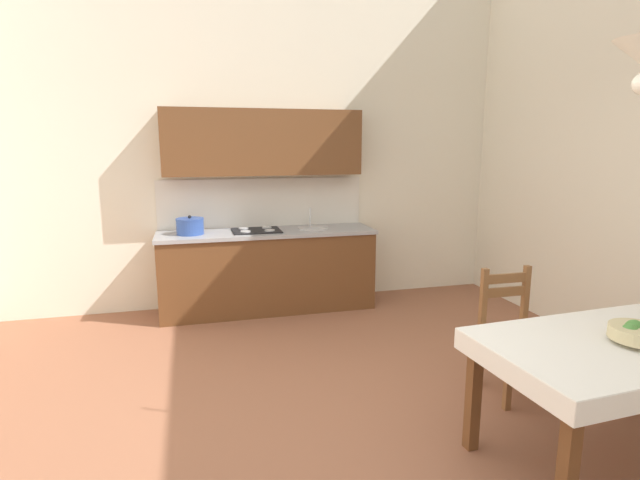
% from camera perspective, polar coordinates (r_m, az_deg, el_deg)
% --- Properties ---
extents(ground_plane, '(6.42, 6.37, 0.10)m').
position_cam_1_polar(ground_plane, '(3.36, -0.42, -22.89)').
color(ground_plane, '#935B42').
extents(wall_back, '(6.42, 0.12, 4.27)m').
position_cam_1_polar(wall_back, '(5.70, -8.06, 13.99)').
color(wall_back, silver).
rests_on(wall_back, ground_plane).
extents(kitchen_cabinetry, '(2.36, 0.63, 2.20)m').
position_cam_1_polar(kitchen_cabinetry, '(5.46, -6.28, 0.70)').
color(kitchen_cabinetry, brown).
rests_on(kitchen_cabinetry, ground_plane).
extents(dining_table, '(1.51, 0.99, 0.75)m').
position_cam_1_polar(dining_table, '(3.27, 30.84, -12.11)').
color(dining_table, brown).
rests_on(dining_table, ground_plane).
extents(dining_chair_kitchen_side, '(0.42, 0.42, 0.93)m').
position_cam_1_polar(dining_chair_kitchen_side, '(3.95, 21.57, -10.31)').
color(dining_chair_kitchen_side, '#D1BC89').
rests_on(dining_chair_kitchen_side, ground_plane).
extents(fruit_bowl, '(0.30, 0.30, 0.12)m').
position_cam_1_polar(fruit_bowl, '(3.23, 33.01, -9.06)').
color(fruit_bowl, beige).
rests_on(fruit_bowl, dining_table).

